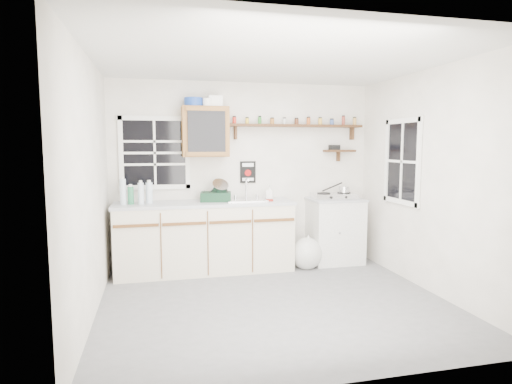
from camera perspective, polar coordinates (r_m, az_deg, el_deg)
room at (r=4.38m, az=2.63°, el=1.00°), size 3.64×3.24×2.54m
main_cabinet at (r=5.65m, az=-6.79°, el=-5.93°), size 2.31×0.63×0.92m
right_cabinet at (r=6.15m, az=10.49°, el=-5.04°), size 0.73×0.57×0.91m
sink at (r=5.66m, az=-1.46°, el=-1.04°), size 0.52×0.44×0.29m
upper_cabinet at (r=5.68m, az=-6.78°, el=7.97°), size 0.60×0.32×0.65m
upper_cabinet_clutter at (r=5.70m, az=-7.18°, el=11.84°), size 0.49×0.24×0.14m
spice_shelf at (r=6.03m, az=5.47°, el=8.84°), size 1.91×0.18×0.34m
secondary_shelf at (r=6.26m, az=10.86°, el=5.47°), size 0.45×0.16×0.24m
warning_sign at (r=5.92m, az=-1.09°, el=2.67°), size 0.22×0.02×0.30m
window_back at (r=5.78m, az=-13.35°, el=5.09°), size 0.93×0.03×0.98m
window_right at (r=5.60m, az=18.93°, el=3.87°), size 0.03×0.78×1.08m
water_bottles at (r=5.52m, az=-15.66°, el=-0.10°), size 0.39×0.14×0.35m
dish_rack at (r=5.64m, az=-5.21°, el=-0.24°), size 0.44×0.36×0.29m
soap_bottle at (r=5.79m, az=1.84°, el=-0.03°), size 0.12×0.12×0.19m
rag at (r=5.63m, az=1.61°, el=-1.10°), size 0.15×0.14×0.02m
hotplate at (r=6.04m, az=10.34°, el=-0.50°), size 0.62×0.36×0.09m
saucepan at (r=6.10m, az=11.57°, el=0.31°), size 0.34×0.25×0.16m
trash_bag at (r=5.84m, az=6.78°, el=-8.11°), size 0.42×0.38×0.48m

